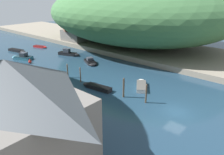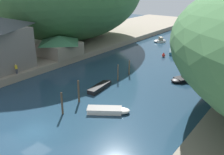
% 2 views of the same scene
% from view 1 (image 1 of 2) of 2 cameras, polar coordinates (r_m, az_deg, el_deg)
% --- Properties ---
extents(water_surface, '(130.00, 130.00, 0.00)m').
position_cam_1_polar(water_surface, '(49.90, -16.19, 2.95)').
color(water_surface, '#1E384C').
rests_on(water_surface, ground).
extents(right_bank, '(22.00, 120.00, 1.16)m').
position_cam_1_polar(right_bank, '(66.13, 2.31, 8.77)').
color(right_bank, gray).
rests_on(right_bank, ground).
extents(hillside_right, '(39.33, 55.06, 16.65)m').
position_cam_1_polar(hillside_right, '(63.38, 5.82, 16.28)').
color(hillside_right, '#3D6B3D').
rests_on(hillside_right, right_bank).
extents(waterfront_building, '(7.74, 13.99, 9.40)m').
position_cam_1_polar(waterfront_building, '(19.58, -24.27, -8.56)').
color(waterfront_building, slate).
rests_on(waterfront_building, left_bank).
extents(right_bank_cottage, '(5.55, 8.41, 5.12)m').
position_cam_1_polar(right_bank_cottage, '(68.30, -9.71, 11.67)').
color(right_bank_cottage, slate).
rests_on(right_bank_cottage, right_bank).
extents(boat_red_skiff, '(2.60, 6.00, 0.62)m').
position_cam_1_polar(boat_red_skiff, '(64.64, -23.39, 6.46)').
color(boat_red_skiff, black).
rests_on(boat_red_skiff, water_surface).
extents(boat_far_upstream, '(2.49, 4.59, 0.48)m').
position_cam_1_polar(boat_far_upstream, '(67.38, -18.12, 7.67)').
color(boat_far_upstream, red).
rests_on(boat_far_upstream, water_surface).
extents(boat_small_dinghy, '(3.36, 6.04, 1.71)m').
position_cam_1_polar(boat_small_dinghy, '(56.96, -11.11, 6.22)').
color(boat_small_dinghy, black).
rests_on(boat_small_dinghy, water_surface).
extents(boat_yellow_tender, '(1.92, 5.76, 0.68)m').
position_cam_1_polar(boat_yellow_tender, '(36.69, -4.27, -2.41)').
color(boat_yellow_tender, black).
rests_on(boat_yellow_tender, water_surface).
extents(boat_open_rowboat, '(5.25, 4.24, 0.64)m').
position_cam_1_polar(boat_open_rowboat, '(37.66, 7.66, -1.92)').
color(boat_open_rowboat, silver).
rests_on(boat_open_rowboat, water_surface).
extents(boat_cabin_cruiser, '(3.98, 5.56, 1.65)m').
position_cam_1_polar(boat_cabin_cruiser, '(57.07, -22.51, 4.98)').
color(boat_cabin_cruiser, teal).
rests_on(boat_cabin_cruiser, water_surface).
extents(boat_moored_right, '(3.84, 5.17, 1.28)m').
position_cam_1_polar(boat_moored_right, '(49.55, -5.59, 4.08)').
color(boat_moored_right, black).
rests_on(boat_moored_right, water_surface).
extents(mooring_post_nearest, '(0.25, 0.25, 2.94)m').
position_cam_1_polar(mooring_post_nearest, '(31.95, 8.91, -4.16)').
color(mooring_post_nearest, '#4C3D2D').
rests_on(mooring_post_nearest, water_surface).
extents(mooring_post_second, '(0.27, 0.27, 3.19)m').
position_cam_1_polar(mooring_post_second, '(33.23, 3.06, -2.63)').
color(mooring_post_second, '#4C3D2D').
rests_on(mooring_post_second, water_surface).
extents(mooring_post_fourth, '(0.20, 0.20, 2.82)m').
position_cam_1_polar(mooring_post_fourth, '(39.17, -8.28, 0.72)').
color(mooring_post_fourth, brown).
rests_on(mooring_post_fourth, water_surface).
extents(mooring_post_farthest, '(0.24, 0.24, 2.69)m').
position_cam_1_polar(mooring_post_farthest, '(41.71, -11.54, 1.72)').
color(mooring_post_farthest, brown).
rests_on(mooring_post_farthest, water_surface).
extents(channel_buoy_near, '(0.71, 0.71, 1.06)m').
position_cam_1_polar(channel_buoy_near, '(53.00, -20.65, 3.95)').
color(channel_buoy_near, red).
rests_on(channel_buoy_near, water_surface).
extents(person_on_quay, '(0.32, 0.43, 1.69)m').
position_cam_1_polar(person_on_quay, '(24.65, -16.54, -11.46)').
color(person_on_quay, '#282D3D').
rests_on(person_on_quay, left_bank).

